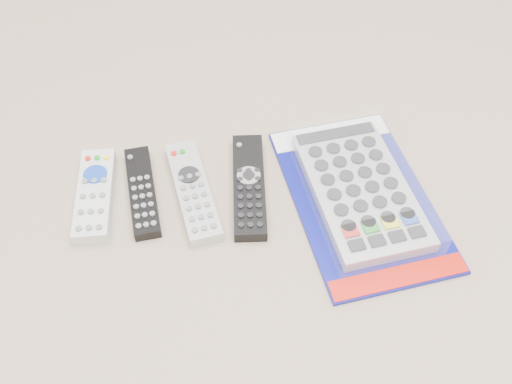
{
  "coord_description": "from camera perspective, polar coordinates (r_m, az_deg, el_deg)",
  "views": [
    {
      "loc": [
        -0.04,
        -0.57,
        0.68
      ],
      "look_at": [
        0.04,
        -0.02,
        0.01
      ],
      "focal_mm": 40.0,
      "sensor_mm": 36.0,
      "label": 1
    }
  ],
  "objects": [
    {
      "name": "remote_slim_black",
      "position": [
        0.89,
        -11.31,
        0.02
      ],
      "size": [
        0.05,
        0.18,
        0.02
      ],
      "rotation": [
        0.0,
        0.0,
        0.08
      ],
      "color": "black",
      "rests_on": "ground"
    },
    {
      "name": "remote_small_grey",
      "position": [
        0.9,
        -15.8,
        -0.26
      ],
      "size": [
        0.06,
        0.17,
        0.03
      ],
      "rotation": [
        0.0,
        0.0,
        -0.06
      ],
      "color": "silver",
      "rests_on": "ground"
    },
    {
      "name": "jumbo_remote_packaged",
      "position": [
        0.88,
        10.37,
        0.36
      ],
      "size": [
        0.23,
        0.35,
        0.04
      ],
      "rotation": [
        0.0,
        0.0,
        0.1
      ],
      "color": "navy",
      "rests_on": "ground"
    },
    {
      "name": "remote_silver_dvd",
      "position": [
        0.88,
        -6.32,
        0.12
      ],
      "size": [
        0.07,
        0.2,
        0.02
      ],
      "rotation": [
        0.0,
        0.0,
        0.13
      ],
      "color": "#B3B3B8",
      "rests_on": "ground"
    },
    {
      "name": "remote_large_black",
      "position": [
        0.88,
        -0.71,
        0.64
      ],
      "size": [
        0.07,
        0.21,
        0.02
      ],
      "rotation": [
        0.0,
        0.0,
        -0.12
      ],
      "color": "black",
      "rests_on": "ground"
    }
  ]
}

